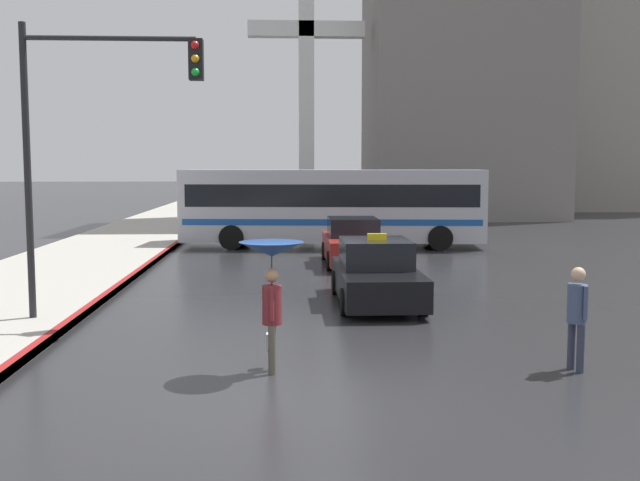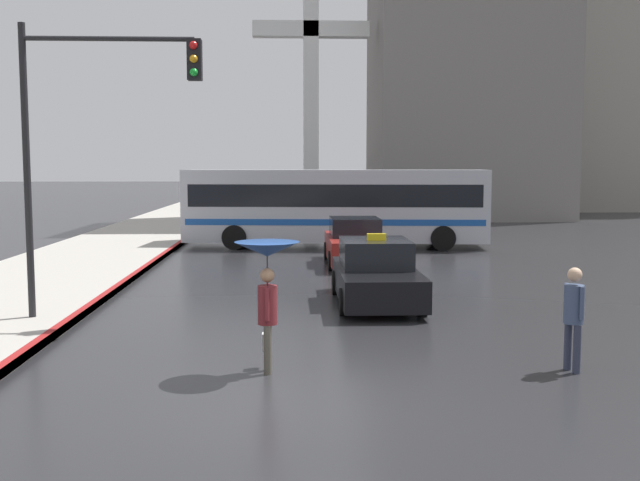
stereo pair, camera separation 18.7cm
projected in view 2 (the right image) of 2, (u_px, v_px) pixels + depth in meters
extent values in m
plane|color=#262628|center=(305.00, 403.00, 10.18)|extent=(300.00, 300.00, 0.00)
cube|color=black|center=(376.00, 282.00, 17.52)|extent=(1.80, 4.45, 0.69)
cube|color=black|center=(375.00, 253.00, 17.67)|extent=(1.58, 2.00, 0.64)
cylinder|color=black|center=(423.00, 301.00, 16.20)|extent=(0.20, 0.60, 0.60)
cylinder|color=black|center=(344.00, 302.00, 16.13)|extent=(0.20, 0.60, 0.60)
cylinder|color=black|center=(403.00, 282.00, 18.94)|extent=(0.20, 0.60, 0.60)
cylinder|color=black|center=(336.00, 282.00, 18.87)|extent=(0.20, 0.60, 0.60)
cube|color=yellow|center=(377.00, 237.00, 17.41)|extent=(0.44, 0.16, 0.16)
cube|color=maroon|center=(355.00, 248.00, 24.53)|extent=(1.80, 4.51, 0.76)
cube|color=black|center=(355.00, 227.00, 24.68)|extent=(1.58, 2.03, 0.60)
cylinder|color=black|center=(387.00, 261.00, 23.20)|extent=(0.20, 0.60, 0.60)
cylinder|color=black|center=(332.00, 261.00, 23.13)|extent=(0.20, 0.60, 0.60)
cylinder|color=black|center=(376.00, 251.00, 25.98)|extent=(0.20, 0.60, 0.60)
cylinder|color=black|center=(327.00, 251.00, 25.91)|extent=(0.20, 0.60, 0.60)
cube|color=#B2B7C1|center=(335.00, 205.00, 29.77)|extent=(12.05, 3.51, 2.82)
cube|color=black|center=(335.00, 195.00, 29.73)|extent=(11.46, 3.48, 0.86)
cube|color=#194C9E|center=(335.00, 220.00, 29.83)|extent=(11.70, 3.51, 0.24)
cylinder|color=black|center=(436.00, 233.00, 30.90)|extent=(0.98, 0.36, 0.96)
cylinder|color=black|center=(443.00, 238.00, 28.51)|extent=(0.98, 0.36, 0.96)
cylinder|color=black|center=(243.00, 232.00, 31.26)|extent=(0.98, 0.36, 0.96)
cylinder|color=black|center=(234.00, 237.00, 28.87)|extent=(0.98, 0.36, 0.96)
cylinder|color=#4C473D|center=(268.00, 350.00, 11.57)|extent=(0.12, 0.12, 0.77)
cylinder|color=#4C473D|center=(268.00, 347.00, 11.79)|extent=(0.12, 0.12, 0.77)
cylinder|color=maroon|center=(268.00, 305.00, 11.61)|extent=(0.31, 0.31, 0.61)
sphere|color=#997051|center=(267.00, 275.00, 11.56)|extent=(0.22, 0.22, 0.22)
cylinder|color=maroon|center=(267.00, 304.00, 11.41)|extent=(0.07, 0.07, 0.52)
cylinder|color=maroon|center=(268.00, 300.00, 11.80)|extent=(0.07, 0.07, 0.52)
cone|color=navy|center=(267.00, 249.00, 11.52)|extent=(1.01, 1.01, 0.23)
cylinder|color=black|center=(267.00, 271.00, 11.56)|extent=(0.02, 0.02, 0.67)
cube|color=white|center=(265.00, 342.00, 11.94)|extent=(0.10, 0.18, 0.28)
cylinder|color=#2D3347|center=(568.00, 346.00, 11.84)|extent=(0.15, 0.15, 0.77)
cylinder|color=#2D3347|center=(577.00, 349.00, 11.63)|extent=(0.15, 0.15, 0.77)
cylinder|color=#3D4C6B|center=(574.00, 304.00, 11.66)|extent=(0.38, 0.38, 0.61)
sphere|color=#DBAD89|center=(575.00, 275.00, 11.62)|extent=(0.22, 0.22, 0.22)
cylinder|color=#3D4C6B|center=(566.00, 299.00, 11.84)|extent=(0.09, 0.09, 0.52)
cylinder|color=#3D4C6B|center=(582.00, 303.00, 11.48)|extent=(0.09, 0.09, 0.52)
cylinder|color=black|center=(27.00, 177.00, 14.90)|extent=(0.14, 0.14, 6.02)
cylinder|color=black|center=(108.00, 39.00, 14.70)|extent=(3.36, 0.10, 0.10)
cube|color=black|center=(195.00, 60.00, 14.81)|extent=(0.28, 0.28, 0.80)
sphere|color=red|center=(193.00, 45.00, 14.62)|extent=(0.16, 0.16, 0.16)
sphere|color=orange|center=(194.00, 59.00, 14.65)|extent=(0.16, 0.16, 0.16)
sphere|color=green|center=(194.00, 72.00, 14.67)|extent=(0.16, 0.16, 0.16)
cube|color=gray|center=(615.00, 50.00, 57.96)|extent=(15.38, 13.81, 24.35)
cube|color=white|center=(311.00, 89.00, 44.56)|extent=(0.90, 0.90, 15.66)
cube|color=white|center=(311.00, 30.00, 44.22)|extent=(6.89, 0.90, 0.90)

